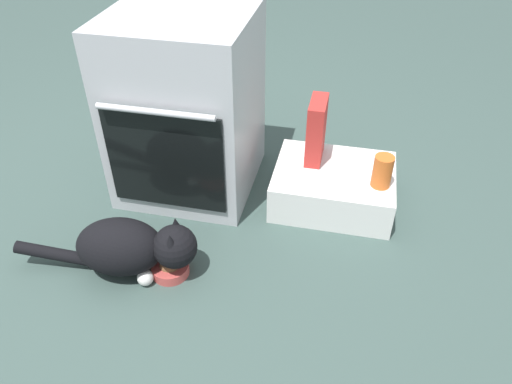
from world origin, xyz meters
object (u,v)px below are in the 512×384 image
at_px(pantry_cabinet, 333,186).
at_px(cat, 131,247).
at_px(oven, 187,106).
at_px(sauce_jar, 382,171).
at_px(food_bowl, 170,268).
at_px(cereal_box, 316,130).

xyz_separation_m(pantry_cabinet, cat, (-0.69, -0.59, 0.04)).
bearing_deg(oven, cat, -92.94).
bearing_deg(oven, pantry_cabinet, -2.06).
relative_size(oven, sauce_jar, 5.65).
relative_size(pantry_cabinet, food_bowl, 3.61).
height_order(oven, food_bowl, oven).
bearing_deg(food_bowl, cereal_box, 54.96).
xyz_separation_m(pantry_cabinet, cereal_box, (-0.10, 0.08, 0.23)).
bearing_deg(food_bowl, sauce_jar, 33.92).
relative_size(food_bowl, cereal_box, 0.51).
height_order(oven, sauce_jar, oven).
xyz_separation_m(pantry_cabinet, food_bowl, (-0.56, -0.57, -0.06)).
relative_size(pantry_cabinet, sauce_jar, 3.69).
bearing_deg(cereal_box, oven, -174.13).
bearing_deg(oven, sauce_jar, -6.00).
relative_size(sauce_jar, cereal_box, 0.50).
bearing_deg(cereal_box, pantry_cabinet, -38.70).
height_order(food_bowl, cereal_box, cereal_box).
relative_size(oven, pantry_cabinet, 1.53).
xyz_separation_m(food_bowl, sauce_jar, (0.75, 0.50, 0.22)).
height_order(oven, pantry_cabinet, oven).
distance_m(cat, sauce_jar, 1.03).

